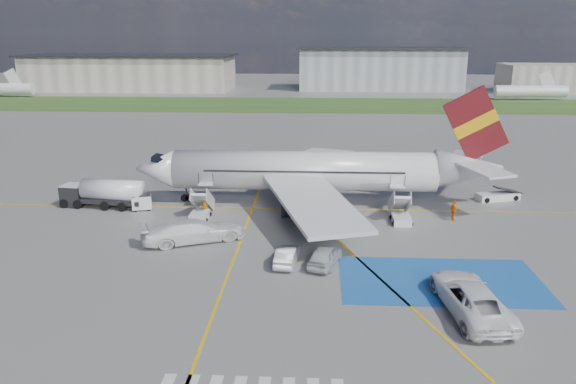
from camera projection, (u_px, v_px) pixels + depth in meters
The scene contains 22 objects.
ground at pixel (299, 256), 43.52m from camera, with size 400.00×400.00×0.00m, color #60605E.
grass_strip at pixel (312, 105), 134.77m from camera, with size 400.00×30.00×0.01m, color #2D4C1E.
taxiway_line_main at pixel (303, 209), 55.05m from camera, with size 120.00×0.20×0.01m, color gold.
taxiway_line_cross at pixel (212, 317), 34.16m from camera, with size 0.20×60.00×0.01m, color gold.
taxiway_line_diag at pixel (303, 209), 55.05m from camera, with size 0.20×60.00×0.01m, color gold.
staging_box at pixel (440, 280), 39.18m from camera, with size 14.00×8.00×0.01m, color #1A529E.
terminal_west at pixel (132, 73), 169.75m from camera, with size 60.00×22.00×10.00m, color gray.
terminal_centre at pixel (379, 69), 170.57m from camera, with size 48.00×18.00×12.00m, color gray.
terminal_east at pixel (573, 78), 161.68m from camera, with size 40.00×16.00×8.00m, color gray.
airliner at pixel (319, 171), 55.97m from camera, with size 36.81×32.95×11.92m.
airstairs_fwd at pixel (200, 212), 52.18m from camera, with size 1.90×5.20×3.60m.
airstairs_aft at pixel (401, 215), 51.27m from camera, with size 1.90×5.20×3.60m.
fuel_tanker at pixel (103, 195), 55.42m from camera, with size 8.49×3.27×2.83m.
gpu_cart at pixel (142, 203), 54.65m from camera, with size 2.10×1.66×1.53m.
belt_loader at pixel (498, 197), 58.00m from camera, with size 4.95×2.82×1.43m.
car_silver_a at pixel (325, 256), 41.59m from camera, with size 1.78×4.42×1.51m, color #BABDC2.
car_silver_b at pixel (287, 255), 41.87m from camera, with size 1.43×4.11×1.35m, color #ADAFB4.
van_white_a at pixel (471, 292), 34.62m from camera, with size 3.07×6.67×2.50m, color white.
van_white_b at pixel (194, 227), 46.18m from camera, with size 2.59×6.38×2.50m, color silver.
crew_fwd at pixel (206, 207), 52.79m from camera, with size 0.63×0.41×1.73m, color orange.
crew_nose at pixel (134, 193), 57.03m from camera, with size 0.91×0.71×1.88m, color orange.
crew_aft at pixel (454, 211), 51.43m from camera, with size 1.14×0.47×1.94m, color orange.
Camera 1 is at (1.20, -40.49, 16.68)m, focal length 35.00 mm.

